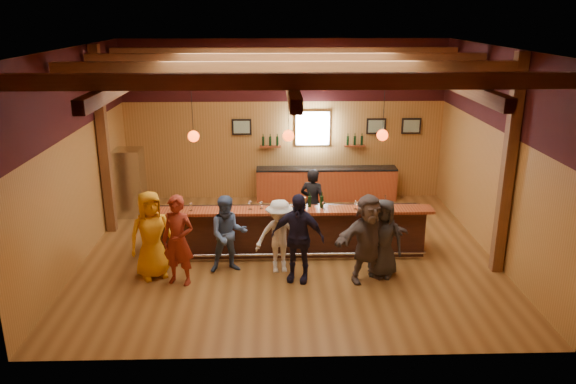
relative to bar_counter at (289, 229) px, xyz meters
name	(u,v)px	position (x,y,z in m)	size (l,w,h in m)	color
room	(288,111)	(-0.02, -0.09, 2.69)	(9.04, 9.00, 4.52)	brown
bar_counter	(289,229)	(0.00, 0.00, 0.00)	(6.30, 1.07, 1.11)	black
back_bar_cabinet	(326,184)	(1.18, 3.57, -0.05)	(4.00, 0.52, 0.95)	maroon
window	(313,128)	(0.78, 3.80, 1.53)	(0.95, 0.09, 0.95)	silver
framed_pictures	(343,126)	(1.65, 3.79, 1.58)	(5.35, 0.05, 0.45)	black
wine_shelves	(313,144)	(0.78, 3.73, 1.10)	(3.00, 0.18, 0.30)	maroon
pendant_lights	(288,135)	(-0.02, -0.15, 2.19)	(4.24, 0.24, 1.37)	black
stainless_fridge	(130,183)	(-4.12, 2.45, 0.38)	(0.70, 0.70, 1.80)	silver
customer_orange	(151,235)	(-2.82, -1.22, 0.39)	(0.89, 0.58, 1.83)	orange
customer_redvest	(178,240)	(-2.23, -1.54, 0.40)	(0.67, 0.44, 1.84)	maroon
customer_denim	(228,234)	(-1.28, -1.02, 0.30)	(0.80, 0.63, 1.65)	#445C89
customer_white	(280,236)	(-0.22, -1.07, 0.27)	(1.02, 0.59, 1.58)	white
customer_navy	(298,238)	(0.13, -1.47, 0.40)	(1.08, 0.45, 1.84)	black
customer_brown	(368,238)	(1.53, -1.51, 0.39)	(1.68, 0.54, 1.82)	#554844
customer_dark	(383,238)	(1.88, -1.30, 0.30)	(0.80, 0.52, 1.64)	#28282B
bartender	(313,203)	(0.59, 0.84, 0.32)	(0.62, 0.40, 1.69)	black
ice_bucket	(301,203)	(0.25, -0.24, 0.71)	(0.22, 0.22, 0.24)	brown
bottle_a	(310,201)	(0.45, -0.18, 0.71)	(0.07, 0.07, 0.32)	black
bottle_b	(322,202)	(0.71, -0.23, 0.73)	(0.08, 0.08, 0.35)	black
glass_a	(172,203)	(-2.55, -0.28, 0.73)	(0.09, 0.09, 0.20)	silver
glass_b	(191,205)	(-2.13, -0.33, 0.71)	(0.08, 0.08, 0.17)	silver
glass_c	(226,203)	(-1.37, -0.22, 0.71)	(0.08, 0.08, 0.18)	silver
glass_d	(250,203)	(-0.85, -0.30, 0.73)	(0.09, 0.09, 0.20)	silver
glass_e	(261,203)	(-0.61, -0.26, 0.71)	(0.08, 0.08, 0.17)	silver
glass_f	(324,204)	(0.75, -0.32, 0.71)	(0.08, 0.08, 0.17)	silver
glass_g	(356,203)	(1.44, -0.34, 0.72)	(0.08, 0.08, 0.18)	silver
glass_h	(376,203)	(1.89, -0.34, 0.72)	(0.08, 0.08, 0.18)	silver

